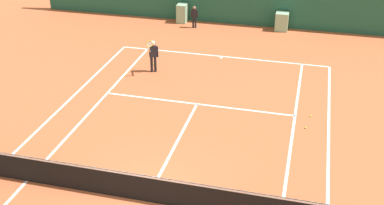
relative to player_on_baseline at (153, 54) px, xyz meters
name	(u,v)px	position (x,y,z in m)	size (l,w,h in m)	color
ground_plane	(152,189)	(2.76, -8.45, -0.92)	(80.00, 80.00, 0.01)	#B25633
tennis_net	(145,188)	(2.76, -9.03, -0.41)	(12.10, 0.10, 1.07)	#4C4C51
sponsor_back_wall	(240,0)	(2.75, 7.94, 0.55)	(25.00, 1.02, 3.04)	#1E5642
player_on_baseline	(153,54)	(0.00, 0.00, 0.00)	(0.45, 0.80, 1.76)	black
ball_kid_centre_post	(194,15)	(0.31, 6.61, -0.18)	(0.43, 0.19, 1.29)	black
tennis_ball_near_service_line	(306,128)	(7.21, -3.51, -0.89)	(0.07, 0.07, 0.07)	#CCE033
tennis_ball_by_sideline	(311,116)	(7.37, -2.55, -0.89)	(0.07, 0.07, 0.07)	#CCE033
tennis_ball_mid_court	(154,64)	(-0.27, 0.81, -0.89)	(0.07, 0.07, 0.07)	#CCE033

